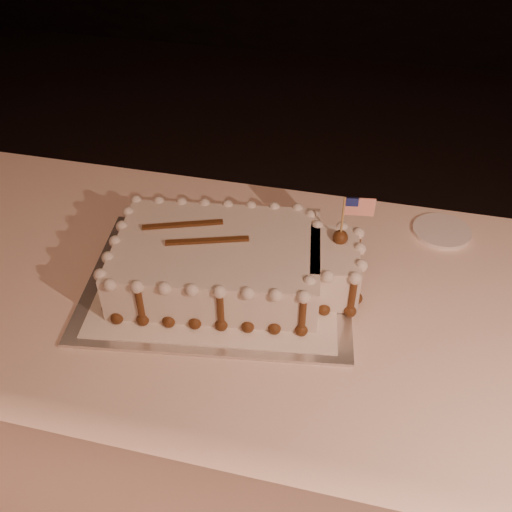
% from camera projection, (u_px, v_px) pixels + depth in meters
% --- Properties ---
extents(room_shell, '(6.10, 8.10, 2.90)m').
position_uv_depth(room_shell, '(21.00, 165.00, 0.32)').
color(room_shell, black).
rests_on(room_shell, ground).
extents(banquet_table, '(2.40, 0.80, 0.75)m').
position_uv_depth(banquet_table, '(260.00, 403.00, 1.42)').
color(banquet_table, '#FFD9C5').
rests_on(banquet_table, ground).
extents(cake_board, '(0.60, 0.49, 0.01)m').
position_uv_depth(cake_board, '(219.00, 281.00, 1.20)').
color(cake_board, silver).
rests_on(cake_board, banquet_table).
extents(doily, '(0.54, 0.44, 0.00)m').
position_uv_depth(doily, '(219.00, 280.00, 1.20)').
color(doily, white).
rests_on(doily, cake_board).
extents(sheet_cake, '(0.53, 0.35, 0.21)m').
position_uv_depth(sheet_cake, '(232.00, 262.00, 1.17)').
color(sheet_cake, silver).
rests_on(sheet_cake, doily).
extents(side_plate, '(0.13, 0.13, 0.01)m').
position_uv_depth(side_plate, '(442.00, 231.00, 1.34)').
color(side_plate, white).
rests_on(side_plate, banquet_table).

